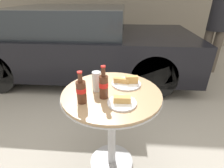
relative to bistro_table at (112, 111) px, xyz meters
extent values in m
plane|color=#A8A093|center=(0.00, 0.00, -0.61)|extent=(30.00, 30.00, 0.00)
cylinder|color=#B7B7BC|center=(0.00, 0.00, -0.60)|extent=(0.40, 0.40, 0.02)
cylinder|color=#B7B7BC|center=(0.00, 0.00, -0.22)|extent=(0.07, 0.07, 0.74)
cylinder|color=#B7B7BC|center=(0.00, 0.00, 0.15)|extent=(0.77, 0.77, 0.01)
cylinder|color=tan|center=(0.00, 0.00, 0.16)|extent=(0.76, 0.76, 0.02)
cylinder|color=#4C2819|center=(-0.05, -0.08, 0.26)|extent=(0.06, 0.06, 0.17)
cylinder|color=red|center=(-0.05, -0.08, 0.28)|extent=(0.07, 0.07, 0.04)
cylinder|color=#4C2819|center=(-0.05, -0.08, 0.37)|extent=(0.03, 0.03, 0.07)
cylinder|color=red|center=(-0.05, -0.08, 0.41)|extent=(0.03, 0.03, 0.01)
cylinder|color=#4C2819|center=(-0.19, -0.15, 0.25)|extent=(0.07, 0.07, 0.16)
cylinder|color=red|center=(-0.19, -0.15, 0.27)|extent=(0.07, 0.07, 0.03)
cylinder|color=#4C2819|center=(-0.19, -0.15, 0.36)|extent=(0.03, 0.03, 0.06)
cylinder|color=red|center=(-0.19, -0.15, 0.40)|extent=(0.03, 0.03, 0.01)
cylinder|color=black|center=(-0.11, 0.02, 0.23)|extent=(0.06, 0.06, 0.12)
cylinder|color=silver|center=(-0.11, 0.02, 0.25)|extent=(0.07, 0.07, 0.15)
cylinder|color=white|center=(0.08, -0.15, 0.18)|extent=(0.20, 0.20, 0.01)
cube|color=white|center=(0.08, -0.15, 0.19)|extent=(0.18, 0.18, 0.00)
cube|color=tan|center=(0.08, -0.15, 0.21)|extent=(0.12, 0.05, 0.04)
cylinder|color=white|center=(0.11, 0.14, 0.18)|extent=(0.24, 0.24, 0.01)
cube|color=white|center=(0.11, 0.14, 0.19)|extent=(0.17, 0.17, 0.00)
cube|color=tan|center=(0.07, 0.14, 0.21)|extent=(0.13, 0.06, 0.04)
cube|color=tan|center=(0.15, 0.14, 0.22)|extent=(0.10, 0.05, 0.06)
cube|color=black|center=(-0.71, 2.06, -0.10)|extent=(3.97, 1.84, 0.64)
cube|color=#23282D|center=(-0.91, 2.06, 0.43)|extent=(1.91, 1.62, 0.42)
cylinder|color=black|center=(0.52, 2.87, -0.26)|extent=(0.69, 0.22, 0.69)
cylinder|color=black|center=(0.52, 1.26, -0.26)|extent=(0.69, 0.22, 0.69)
cylinder|color=black|center=(-1.94, 2.87, -0.26)|extent=(0.69, 0.22, 0.69)
cylinder|color=brown|center=(1.73, 2.47, -0.20)|extent=(0.16, 0.16, 0.82)
cylinder|color=brown|center=(1.88, 2.37, -0.20)|extent=(0.16, 0.16, 0.82)
cylinder|color=black|center=(1.81, 2.42, 0.54)|extent=(0.35, 0.35, 0.66)
camera|label=1|loc=(0.09, -1.14, 0.84)|focal=28.00mm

